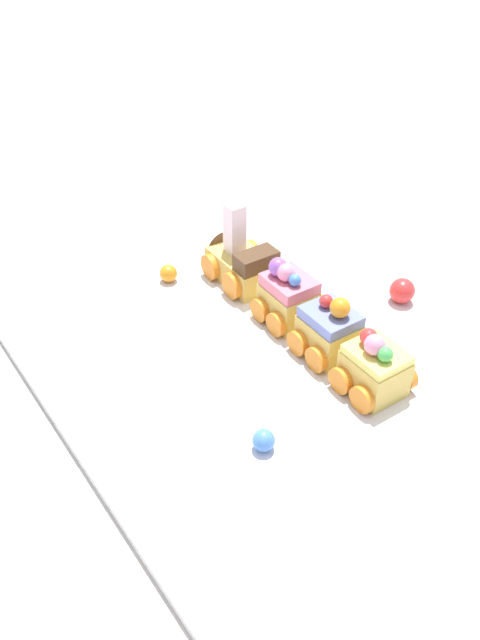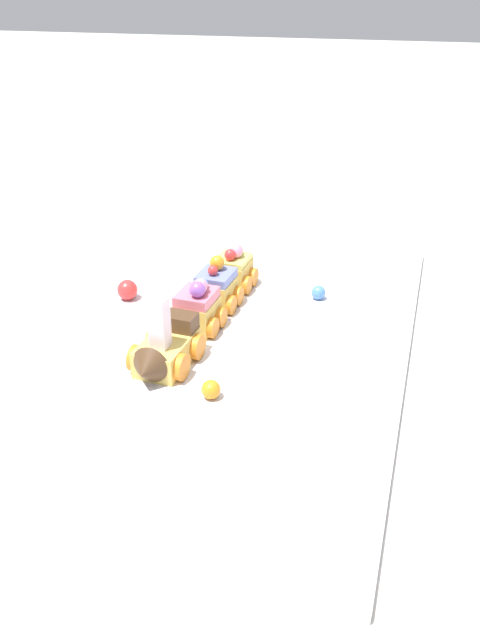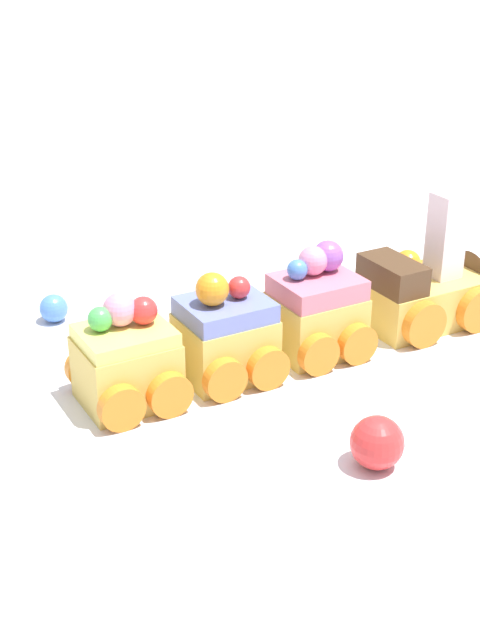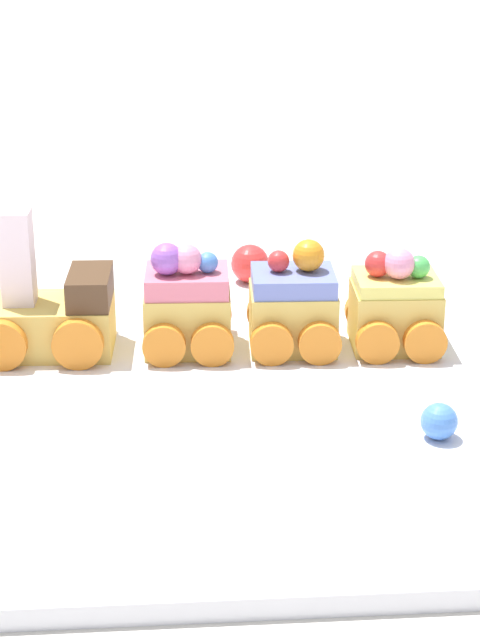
# 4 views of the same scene
# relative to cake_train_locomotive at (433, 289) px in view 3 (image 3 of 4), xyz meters

# --- Properties ---
(ground_plane) EXTENTS (10.00, 10.00, 0.00)m
(ground_plane) POSITION_rel_cake_train_locomotive_xyz_m (-0.11, 0.05, -0.04)
(ground_plane) COLOR beige
(display_board) EXTENTS (0.76, 0.48, 0.01)m
(display_board) POSITION_rel_cake_train_locomotive_xyz_m (-0.11, 0.05, -0.03)
(display_board) COLOR white
(display_board) RESTS_ON ground_plane
(cake_train_locomotive) EXTENTS (0.12, 0.07, 0.10)m
(cake_train_locomotive) POSITION_rel_cake_train_locomotive_xyz_m (0.00, 0.00, 0.00)
(cake_train_locomotive) COLOR #E0BC56
(cake_train_locomotive) RESTS_ON display_board
(cake_car_strawberry) EXTENTS (0.06, 0.07, 0.08)m
(cake_car_strawberry) POSITION_rel_cake_train_locomotive_xyz_m (-0.11, 0.00, 0.00)
(cake_car_strawberry) COLOR #E0BC56
(cake_car_strawberry) RESTS_ON display_board
(cake_car_blueberry) EXTENTS (0.06, 0.07, 0.08)m
(cake_car_blueberry) POSITION_rel_cake_train_locomotive_xyz_m (-0.18, 0.01, 0.00)
(cake_car_blueberry) COLOR #E0BC56
(cake_car_blueberry) RESTS_ON display_board
(cake_car_lemon) EXTENTS (0.06, 0.07, 0.07)m
(cake_car_lemon) POSITION_rel_cake_train_locomotive_xyz_m (-0.25, 0.01, 0.00)
(cake_car_lemon) COLOR #E0BC56
(cake_car_lemon) RESTS_ON display_board
(gumball_blue) EXTENTS (0.02, 0.02, 0.02)m
(gumball_blue) POSITION_rel_cake_train_locomotive_xyz_m (-0.25, 0.15, -0.01)
(gumball_blue) COLOR #4C84E0
(gumball_blue) RESTS_ON display_board
(gumball_orange) EXTENTS (0.02, 0.02, 0.02)m
(gumball_orange) POSITION_rel_cake_train_locomotive_xyz_m (0.04, 0.08, -0.01)
(gumball_orange) COLOR orange
(gumball_orange) RESTS_ON display_board
(gumball_red) EXTENTS (0.03, 0.03, 0.03)m
(gumball_red) POSITION_rel_cake_train_locomotive_xyz_m (-0.16, -0.13, -0.01)
(gumball_red) COLOR red
(gumball_red) RESTS_ON display_board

